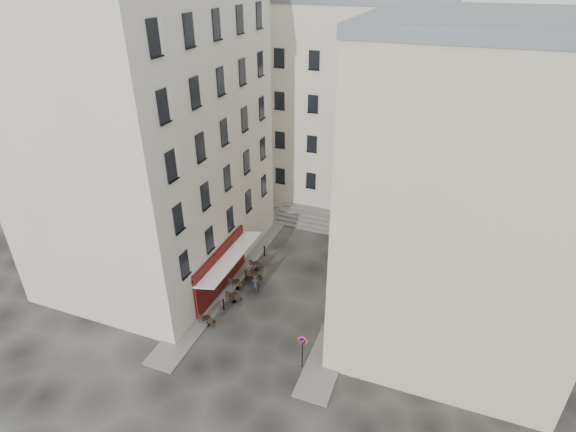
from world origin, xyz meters
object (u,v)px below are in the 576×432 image
at_px(bistro_table_b, 234,297).
at_px(pedestrian, 256,284).
at_px(no_parking_sign, 302,346).
at_px(bistro_table_a, 207,320).

bearing_deg(bistro_table_b, pedestrian, 54.49).
xyz_separation_m(no_parking_sign, bistro_table_a, (-6.93, 1.17, -1.25)).
bearing_deg(pedestrian, bistro_table_b, 33.37).
bearing_deg(pedestrian, bistro_table_a, 47.36).
bearing_deg(no_parking_sign, pedestrian, 137.61).
bearing_deg(bistro_table_a, bistro_table_b, 77.34).
bearing_deg(bistro_table_b, no_parking_sign, -31.21).
distance_m(bistro_table_a, pedestrian, 4.41).
height_order(bistro_table_b, pedestrian, pedestrian).
bearing_deg(bistro_table_a, no_parking_sign, -9.55).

